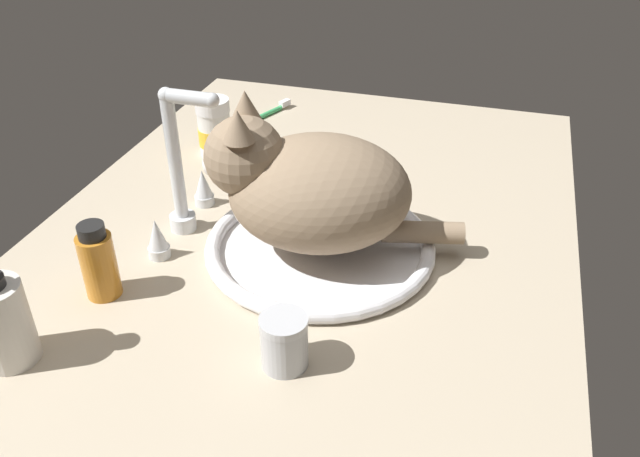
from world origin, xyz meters
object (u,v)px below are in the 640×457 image
object	(u,v)px
faucet	(181,180)
toothbrush	(264,114)
cat	(306,187)
amber_bottle	(98,263)
soap_pump_bottle	(1,320)
sink_basin	(320,246)
metal_jar	(284,341)
pill_bottle	(214,129)

from	to	relation	value
faucet	toothbrush	xyz separation A→B (cm)	(43.52, 3.58, -7.92)
cat	amber_bottle	xyz separation A→B (cm)	(-16.99, 22.99, -5.66)
amber_bottle	toothbrush	xyz separation A→B (cm)	(60.97, 0.06, -4.44)
cat	amber_bottle	bearing A→B (deg)	126.47
faucet	soap_pump_bottle	distance (cm)	32.12
soap_pump_bottle	toothbrush	distance (cm)	74.95
sink_basin	amber_bottle	size ratio (longest dim) A/B	3.09
faucet	toothbrush	world-z (taller)	faucet
metal_jar	pill_bottle	size ratio (longest dim) A/B	0.64
metal_jar	toothbrush	distance (cm)	72.00
sink_basin	faucet	world-z (taller)	faucet
sink_basin	toothbrush	bearing A→B (deg)	29.80
faucet	amber_bottle	distance (cm)	18.14
faucet	cat	size ratio (longest dim) A/B	0.63
soap_pump_bottle	pill_bottle	size ratio (longest dim) A/B	1.52
sink_basin	amber_bottle	bearing A→B (deg)	125.06
faucet	amber_bottle	world-z (taller)	faucet
cat	metal_jar	bearing A→B (deg)	-169.02
pill_bottle	soap_pump_bottle	bearing A→B (deg)	179.10
amber_bottle	toothbrush	world-z (taller)	amber_bottle
faucet	soap_pump_bottle	xyz separation A→B (cm)	(-31.16, 7.29, -2.77)
sink_basin	toothbrush	size ratio (longest dim) A/B	2.15
sink_basin	metal_jar	world-z (taller)	metal_jar
cat	toothbrush	distance (cm)	50.67
pill_bottle	toothbrush	xyz separation A→B (cm)	(18.11, -2.83, -4.29)
amber_bottle	pill_bottle	xyz separation A→B (cm)	(42.86, 2.89, -0.15)
amber_bottle	toothbrush	size ratio (longest dim) A/B	0.70
soap_pump_bottle	amber_bottle	bearing A→B (deg)	-15.38
amber_bottle	cat	bearing A→B (deg)	-53.53
faucet	sink_basin	bearing A→B (deg)	-90.00
cat	soap_pump_bottle	size ratio (longest dim) A/B	2.25
amber_bottle	soap_pump_bottle	xyz separation A→B (cm)	(-13.71, 3.77, 0.71)
faucet	soap_pump_bottle	bearing A→B (deg)	166.83
cat	sink_basin	bearing A→B (deg)	-76.18
pill_bottle	faucet	bearing A→B (deg)	-165.85
cat	pill_bottle	xyz separation A→B (cm)	(25.87, 25.87, -5.80)
soap_pump_bottle	pill_bottle	xyz separation A→B (cm)	(56.57, -0.89, -0.86)
faucet	metal_jar	distance (cm)	33.52
soap_pump_bottle	metal_jar	world-z (taller)	soap_pump_bottle
faucet	cat	xyz separation A→B (cm)	(-0.46, -19.47, 2.18)
faucet	cat	bearing A→B (deg)	-91.36
faucet	soap_pump_bottle	world-z (taller)	faucet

